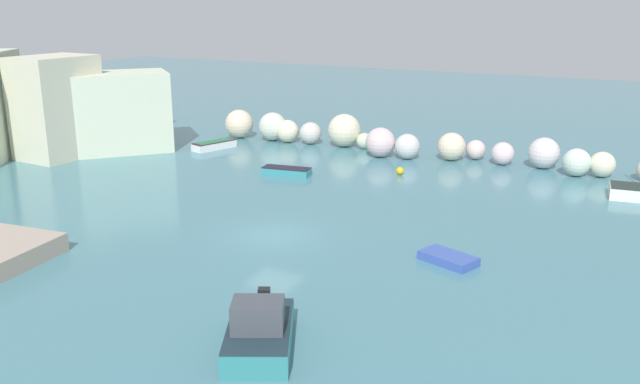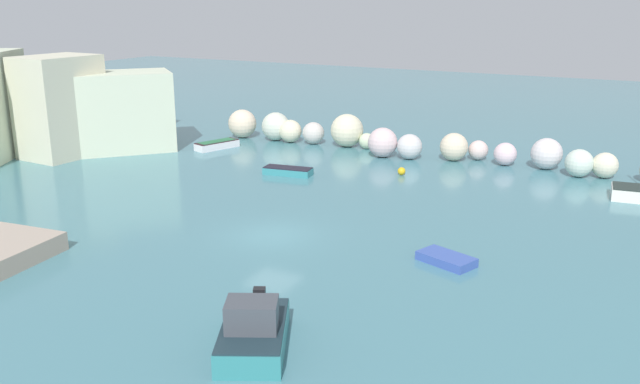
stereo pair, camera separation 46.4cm
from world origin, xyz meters
name	(u,v)px [view 2 (the right image)]	position (x,y,z in m)	size (l,w,h in m)	color
cove_water	(272,235)	(0.00, 0.00, 0.00)	(160.00, 160.00, 0.00)	teal
cliff_headland_left	(29,112)	(-27.62, 8.17, 2.97)	(24.98, 25.84, 7.82)	beige
rock_breakwater	(435,144)	(1.59, 20.13, 1.09)	(38.31, 4.48, 2.63)	beige
channel_buoy	(402,171)	(1.22, 14.42, 0.26)	(0.53, 0.53, 0.53)	gold
moored_boat_1	(253,331)	(5.56, -9.98, 0.66)	(3.85, 4.73, 1.91)	teal
moored_boat_2	(446,259)	(8.91, 0.61, 0.20)	(2.84, 2.13, 0.40)	#3A56AE
moored_boat_3	(288,171)	(-5.58, 10.81, 0.26)	(3.43, 1.67, 0.51)	teal
moored_boat_4	(217,145)	(-14.78, 15.19, 0.32)	(2.23, 3.78, 0.62)	white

